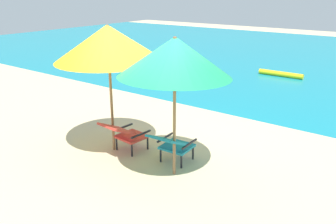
{
  "coord_description": "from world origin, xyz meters",
  "views": [
    {
      "loc": [
        3.8,
        -4.59,
        3.0
      ],
      "look_at": [
        0.0,
        0.55,
        0.75
      ],
      "focal_mm": 37.53,
      "sensor_mm": 36.0,
      "label": 1
    }
  ],
  "objects_px": {
    "swim_buoy": "(281,74)",
    "lounge_chair_right": "(172,144)",
    "lounge_chair_left": "(125,133)",
    "beach_umbrella_left": "(108,43)",
    "beach_umbrella_right": "(175,57)"
  },
  "relations": [
    {
      "from": "lounge_chair_right",
      "to": "beach_umbrella_left",
      "type": "bearing_deg",
      "value": -171.87
    },
    {
      "from": "lounge_chair_left",
      "to": "beach_umbrella_left",
      "type": "xyz_separation_m",
      "value": [
        -0.27,
        -0.04,
        1.68
      ]
    },
    {
      "from": "lounge_chair_left",
      "to": "lounge_chair_right",
      "type": "xyz_separation_m",
      "value": [
        1.01,
        0.14,
        0.0
      ]
    },
    {
      "from": "lounge_chair_left",
      "to": "lounge_chair_right",
      "type": "bearing_deg",
      "value": 7.78
    },
    {
      "from": "lounge_chair_right",
      "to": "beach_umbrella_right",
      "type": "relative_size",
      "value": 0.38
    },
    {
      "from": "swim_buoy",
      "to": "lounge_chair_right",
      "type": "relative_size",
      "value": 1.77
    },
    {
      "from": "swim_buoy",
      "to": "beach_umbrella_right",
      "type": "distance_m",
      "value": 8.34
    },
    {
      "from": "lounge_chair_left",
      "to": "beach_umbrella_right",
      "type": "bearing_deg",
      "value": -5.57
    },
    {
      "from": "swim_buoy",
      "to": "beach_umbrella_right",
      "type": "height_order",
      "value": "beach_umbrella_right"
    },
    {
      "from": "beach_umbrella_right",
      "to": "beach_umbrella_left",
      "type": "bearing_deg",
      "value": 177.11
    },
    {
      "from": "lounge_chair_left",
      "to": "beach_umbrella_right",
      "type": "distance_m",
      "value": 2.04
    },
    {
      "from": "beach_umbrella_right",
      "to": "lounge_chair_left",
      "type": "bearing_deg",
      "value": 174.43
    },
    {
      "from": "swim_buoy",
      "to": "beach_umbrella_left",
      "type": "bearing_deg",
      "value": -93.56
    },
    {
      "from": "beach_umbrella_left",
      "to": "swim_buoy",
      "type": "bearing_deg",
      "value": 86.44
    },
    {
      "from": "lounge_chair_left",
      "to": "beach_umbrella_left",
      "type": "distance_m",
      "value": 1.71
    }
  ]
}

